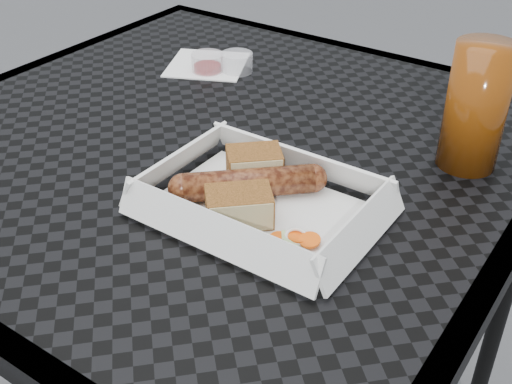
{
  "coord_description": "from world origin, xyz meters",
  "views": [
    {
      "loc": [
        0.46,
        -0.58,
        1.14
      ],
      "look_at": [
        0.15,
        -0.12,
        0.78
      ],
      "focal_mm": 45.0,
      "sensor_mm": 36.0,
      "label": 1
    }
  ],
  "objects_px": {
    "food_tray": "(261,209)",
    "drink_glass": "(476,107)",
    "patio_table": "(217,183)",
    "bratwurst": "(249,183)"
  },
  "relations": [
    {
      "from": "food_tray",
      "to": "drink_glass",
      "type": "relative_size",
      "value": 1.46
    },
    {
      "from": "food_tray",
      "to": "drink_glass",
      "type": "distance_m",
      "value": 0.28
    },
    {
      "from": "food_tray",
      "to": "drink_glass",
      "type": "bearing_deg",
      "value": 56.51
    },
    {
      "from": "patio_table",
      "to": "food_tray",
      "type": "height_order",
      "value": "food_tray"
    },
    {
      "from": "patio_table",
      "to": "food_tray",
      "type": "relative_size",
      "value": 3.64
    },
    {
      "from": "patio_table",
      "to": "drink_glass",
      "type": "relative_size",
      "value": 5.3
    },
    {
      "from": "patio_table",
      "to": "bratwurst",
      "type": "xyz_separation_m",
      "value": [
        0.12,
        -0.1,
        0.1
      ]
    },
    {
      "from": "food_tray",
      "to": "bratwurst",
      "type": "xyz_separation_m",
      "value": [
        -0.02,
        0.01,
        0.02
      ]
    },
    {
      "from": "bratwurst",
      "to": "drink_glass",
      "type": "distance_m",
      "value": 0.28
    },
    {
      "from": "food_tray",
      "to": "bratwurst",
      "type": "height_order",
      "value": "bratwurst"
    }
  ]
}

